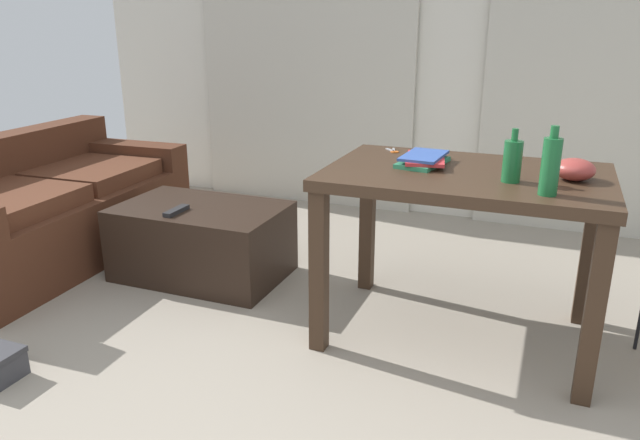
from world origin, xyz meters
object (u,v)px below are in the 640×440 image
Objects in this scene: couch at (44,211)px; coffee_table at (202,241)px; tv_remote_primary at (176,211)px; scissors at (393,151)px; bottle_near at (512,161)px; bowl at (575,169)px; book_stack at (424,159)px; craft_table at (465,197)px; bottle_far at (551,166)px.

couch is 1.98× the size of coffee_table.
scissors is at bearing 13.20° from tv_remote_primary.
bowl is (0.24, 0.12, -0.04)m from bottle_near.
bowl is 1.55× the size of scissors.
book_stack is 3.07× the size of scissors.
bottle_near is at bearing -33.95° from scissors.
bottle_near is (1.66, -0.28, 0.67)m from coffee_table.
book_stack is 1.38m from tv_remote_primary.
coffee_table is 1.23m from scissors.
tv_remote_primary is (-1.33, -0.04, -0.39)m from book_stack.
craft_table is at bearing -179.20° from bowl.
coffee_table is 1.41m from book_stack.
book_stack is 0.30m from scissors.
bowl is 2.00m from tv_remote_primary.
bowl reaches higher than tv_remote_primary.
coffee_table is 1.55m from craft_table.
bottle_near is 2.06× the size of scissors.
scissors is at bearing 5.64° from couch.
tv_remote_primary is at bearing 175.64° from bottle_near.
bottle_near is 0.21m from bottle_far.
coffee_table is 2.01m from bowl.
scissors is at bearing 131.74° from book_stack.
bottle_near is 0.67× the size of book_stack.
bottle_far reaches higher than coffee_table.
couch is 2.96m from bottle_far.
scissors is at bearing 161.50° from bowl.
book_stack is (-0.20, 0.06, 0.14)m from craft_table.
bowl is (0.09, 0.27, -0.07)m from bottle_far.
tv_remote_primary is at bearing -3.18° from couch.
bottle_near is at bearing -3.92° from couch.
couch is 9.86× the size of tv_remote_primary.
book_stack is (2.35, -0.01, 0.52)m from couch.
couch is 1.08m from coffee_table.
bottle_near is 0.27m from bowl.
tv_remote_primary is at bearing 179.43° from craft_table.
couch is at bearing -174.97° from coffee_table.
coffee_table is at bearing 70.27° from tv_remote_primary.
tv_remote_primary is (-1.72, 0.13, -0.45)m from bottle_near.
scissors reaches higher than coffee_table.
tv_remote_primary is (-1.53, 0.02, -0.25)m from craft_table.
coffee_table is 8.88× the size of scissors.
scissors is at bearing 146.05° from bottle_near.
bottle_near is 0.43m from book_stack.
scissors is at bearing 143.34° from bottle_far.
bowl reaches higher than book_stack.
craft_table is 0.51m from scissors.
couch is at bearing 178.38° from craft_table.
bowl is (0.43, 0.01, 0.16)m from craft_table.
craft_table is 7.39× the size of bowl.
couch is at bearing 173.32° from bottle_far.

